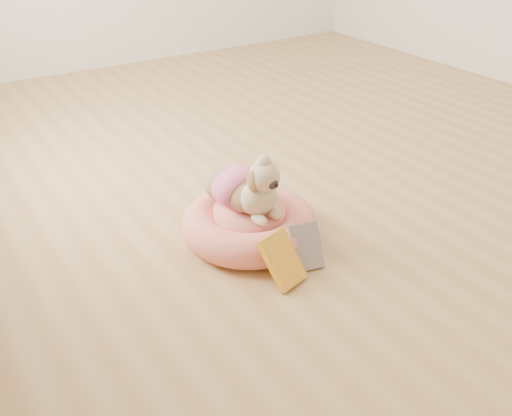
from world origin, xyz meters
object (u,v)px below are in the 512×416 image
pet_bed (250,224)px  dog (247,178)px  book_yellow (282,260)px  book_white (306,247)px

pet_bed → dog: (-0.01, 0.00, 0.22)m
pet_bed → dog: 0.22m
dog → book_yellow: 0.37m
book_yellow → book_white: (0.14, 0.03, -0.01)m
book_yellow → book_white: bearing=-2.6°
pet_bed → book_yellow: size_ratio=2.73×
pet_bed → book_white: bearing=-73.2°
dog → book_yellow: size_ratio=1.84×
pet_bed → book_yellow: book_yellow is taller
book_yellow → book_white: 0.14m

